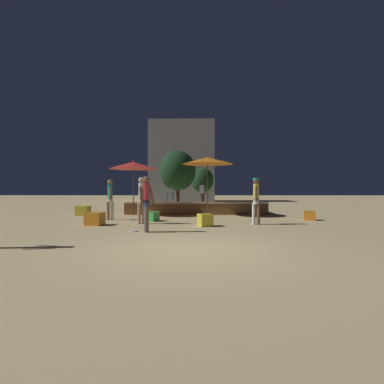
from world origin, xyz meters
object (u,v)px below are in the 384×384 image
at_px(patio_umbrella_0, 133,165).
at_px(frisbee_disc, 134,231).
at_px(cube_seat_0, 83,211).
at_px(background_tree_1, 178,171).
at_px(person_0, 146,202).
at_px(person_4, 110,198).
at_px(cube_seat_1, 151,216).
at_px(person_1, 141,198).
at_px(cube_seat_2, 205,220).
at_px(background_tree_0, 202,180).
at_px(cube_seat_3, 309,216).
at_px(bistro_chair_0, 172,192).
at_px(patio_umbrella_1, 207,161).
at_px(cube_seat_4, 95,219).
at_px(person_3, 256,198).
at_px(bistro_chair_1, 203,192).

relative_size(patio_umbrella_0, frisbee_disc, 11.26).
xyz_separation_m(cube_seat_0, background_tree_1, (4.35, 7.80, 2.53)).
bearing_deg(cube_seat_0, person_0, -54.14).
xyz_separation_m(patio_umbrella_0, person_4, (-0.55, -2.24, -1.60)).
height_order(cube_seat_1, frisbee_disc, cube_seat_1).
height_order(person_1, frisbee_disc, person_1).
bearing_deg(cube_seat_2, person_0, -141.34).
height_order(cube_seat_1, background_tree_0, background_tree_0).
xyz_separation_m(person_0, frisbee_disc, (-0.43, 0.13, -0.94)).
bearing_deg(background_tree_1, cube_seat_1, -92.70).
bearing_deg(cube_seat_3, bistro_chair_0, 146.72).
bearing_deg(person_4, patio_umbrella_1, -169.34).
xyz_separation_m(patio_umbrella_1, person_1, (-2.71, -3.62, -1.79)).
bearing_deg(cube_seat_4, cube_seat_2, -3.97).
distance_m(bistro_chair_0, background_tree_1, 5.94).
bearing_deg(patio_umbrella_0, person_1, -73.46).
xyz_separation_m(person_3, background_tree_0, (-1.71, 16.84, 1.17)).
height_order(patio_umbrella_0, cube_seat_4, patio_umbrella_0).
relative_size(patio_umbrella_1, background_tree_1, 0.71).
relative_size(cube_seat_3, background_tree_1, 0.14).
distance_m(cube_seat_2, bistro_chair_1, 5.79).
xyz_separation_m(person_4, background_tree_1, (2.36, 9.92, 1.80)).
bearing_deg(frisbee_disc, person_0, -17.19).
bearing_deg(person_3, person_0, 42.52).
bearing_deg(cube_seat_1, person_1, -102.34).
xyz_separation_m(patio_umbrella_1, bistro_chair_0, (-2.00, 2.00, -1.59)).
xyz_separation_m(patio_umbrella_0, cube_seat_2, (3.55, -4.44, -2.34)).
distance_m(cube_seat_1, background_tree_0, 15.95).
height_order(frisbee_disc, background_tree_0, background_tree_0).
bearing_deg(person_0, background_tree_0, -21.45).
relative_size(cube_seat_3, person_4, 0.33).
xyz_separation_m(cube_seat_1, background_tree_1, (0.49, 10.32, 2.58)).
height_order(cube_seat_0, bistro_chair_0, bistro_chair_0).
relative_size(frisbee_disc, background_tree_0, 0.08).
xyz_separation_m(patio_umbrella_1, cube_seat_0, (-6.35, -0.07, -2.55)).
distance_m(patio_umbrella_1, background_tree_0, 13.05).
height_order(cube_seat_3, bistro_chair_1, bistro_chair_1).
height_order(cube_seat_0, person_3, person_3).
relative_size(cube_seat_1, person_1, 0.38).
bearing_deg(cube_seat_4, person_3, 2.82).
bearing_deg(frisbee_disc, cube_seat_1, 88.56).
relative_size(person_1, background_tree_0, 0.54).
height_order(cube_seat_1, person_4, person_4).
relative_size(person_3, bistro_chair_1, 1.98).
bearing_deg(bistro_chair_1, background_tree_1, -26.33).
relative_size(background_tree_0, background_tree_1, 0.78).
distance_m(patio_umbrella_0, bistro_chair_1, 4.06).
xyz_separation_m(patio_umbrella_1, cube_seat_1, (-2.48, -2.59, -2.60)).
relative_size(cube_seat_2, frisbee_disc, 2.39).
bearing_deg(patio_umbrella_1, person_4, -153.31).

